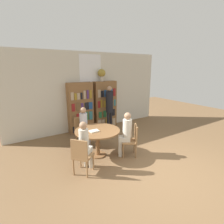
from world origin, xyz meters
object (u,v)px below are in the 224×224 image
reading_table (98,134)px  librarian_standing (109,104)px  chair_left_side (82,129)px  seated_reader_left (84,125)px  seated_reader_back (85,144)px  seated_reader_right (126,132)px  chair_near_camera (82,155)px  bookshelf_right (105,105)px  chair_far_side (132,139)px  flower_vase (102,74)px  bookshelf_left (81,108)px

reading_table → librarian_standing: 2.09m
reading_table → chair_left_side: bearing=93.6°
seated_reader_left → seated_reader_back: 1.37m
seated_reader_left → seated_reader_right: bearing=117.0°
reading_table → chair_near_camera: 0.96m
bookshelf_right → seated_reader_right: bookshelf_right is taller
chair_far_side → reading_table: bearing=90.0°
librarian_standing → chair_near_camera: bearing=-134.1°
seated_reader_back → flower_vase: bearing=103.6°
chair_near_camera → seated_reader_right: (1.39, 0.19, 0.21)m
chair_left_side → seated_reader_left: size_ratio=0.72×
reading_table → seated_reader_left: seated_reader_left is taller
chair_near_camera → seated_reader_right: seated_reader_right is taller
bookshelf_left → chair_far_side: size_ratio=2.11×
bookshelf_left → chair_near_camera: 2.90m
bookshelf_left → seated_reader_left: bearing=-108.3°
chair_left_side → seated_reader_right: seated_reader_right is taller
flower_vase → chair_left_side: bearing=-141.3°
bookshelf_right → seated_reader_right: bearing=-107.7°
reading_table → chair_near_camera: bearing=-140.4°
bookshelf_left → chair_far_side: (0.43, -2.55, -0.44)m
bookshelf_right → chair_far_side: (-0.63, -2.55, -0.44)m
flower_vase → seated_reader_back: flower_vase is taller
bookshelf_right → chair_left_side: size_ratio=2.11×
flower_vase → seated_reader_left: bearing=-136.7°
bookshelf_left → librarian_standing: bearing=-27.3°
chair_far_side → librarian_standing: 2.19m
flower_vase → reading_table: size_ratio=0.38×
chair_near_camera → chair_far_side: same height
chair_left_side → chair_far_side: same height
flower_vase → librarian_standing: size_ratio=0.27×
flower_vase → bookshelf_left: bearing=-179.7°
chair_far_side → librarian_standing: size_ratio=0.51×
bookshelf_right → reading_table: 2.51m
bookshelf_right → bookshelf_left: bearing=-180.0°
chair_near_camera → chair_left_side: size_ratio=1.00×
chair_left_side → seated_reader_right: 1.56m
bookshelf_left → seated_reader_left: size_ratio=1.52×
chair_near_camera → bookshelf_left: bearing=117.7°
bookshelf_left → flower_vase: (0.93, 0.00, 1.24)m
flower_vase → chair_near_camera: bearing=-127.6°
bookshelf_right → chair_left_side: bookshelf_right is taller
flower_vase → librarian_standing: (0.04, -0.51, -1.12)m
bookshelf_left → reading_table: bookshelf_left is taller
seated_reader_left → seated_reader_right: (0.70, -1.18, 0.01)m
bookshelf_left → chair_near_camera: bookshelf_left is taller
bookshelf_left → chair_far_side: bearing=-80.3°
bookshelf_left → flower_vase: 1.55m
bookshelf_left → chair_far_side: 2.63m
reading_table → chair_left_side: size_ratio=1.38×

